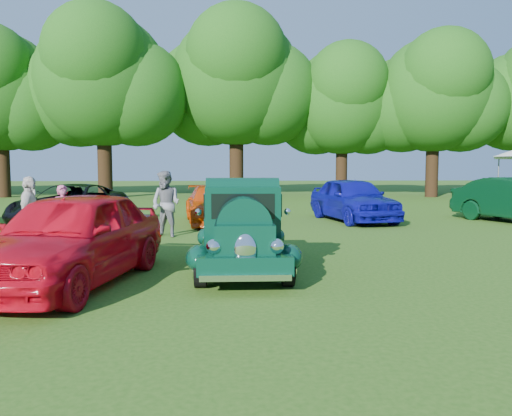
{
  "coord_description": "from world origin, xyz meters",
  "views": [
    {
      "loc": [
        0.41,
        -9.28,
        2.08
      ],
      "look_at": [
        1.01,
        2.19,
        1.1
      ],
      "focal_mm": 35.0,
      "sensor_mm": 36.0,
      "label": 1
    }
  ],
  "objects_px": {
    "spectator_white": "(30,215)",
    "spectator_pink": "(64,214)",
    "back_car_blue": "(353,199)",
    "spectator_grey": "(166,204)",
    "red_convertible": "(72,237)",
    "back_car_black": "(71,205)",
    "hero_pickup": "(242,233)",
    "back_car_orange": "(214,205)"
  },
  "relations": [
    {
      "from": "back_car_orange",
      "to": "spectator_grey",
      "type": "relative_size",
      "value": 2.4
    },
    {
      "from": "back_car_orange",
      "to": "spectator_grey",
      "type": "height_order",
      "value": "spectator_grey"
    },
    {
      "from": "back_car_black",
      "to": "spectator_grey",
      "type": "relative_size",
      "value": 2.71
    },
    {
      "from": "back_car_orange",
      "to": "spectator_grey",
      "type": "xyz_separation_m",
      "value": [
        -1.27,
        -3.44,
        0.29
      ]
    },
    {
      "from": "back_car_blue",
      "to": "hero_pickup",
      "type": "bearing_deg",
      "value": -128.11
    },
    {
      "from": "hero_pickup",
      "to": "back_car_black",
      "type": "xyz_separation_m",
      "value": [
        -5.68,
        7.41,
        -0.0
      ]
    },
    {
      "from": "back_car_blue",
      "to": "spectator_grey",
      "type": "relative_size",
      "value": 2.51
    },
    {
      "from": "back_car_orange",
      "to": "spectator_pink",
      "type": "xyz_separation_m",
      "value": [
        -3.91,
        -4.32,
        0.11
      ]
    },
    {
      "from": "back_car_black",
      "to": "back_car_orange",
      "type": "bearing_deg",
      "value": 18.28
    },
    {
      "from": "back_car_black",
      "to": "spectator_white",
      "type": "distance_m",
      "value": 5.48
    },
    {
      "from": "red_convertible",
      "to": "spectator_pink",
      "type": "height_order",
      "value": "red_convertible"
    },
    {
      "from": "spectator_grey",
      "to": "hero_pickup",
      "type": "bearing_deg",
      "value": -35.25
    },
    {
      "from": "hero_pickup",
      "to": "back_car_blue",
      "type": "relative_size",
      "value": 0.89
    },
    {
      "from": "hero_pickup",
      "to": "spectator_grey",
      "type": "distance_m",
      "value": 5.15
    },
    {
      "from": "spectator_grey",
      "to": "back_car_black",
      "type": "bearing_deg",
      "value": 173.24
    },
    {
      "from": "spectator_white",
      "to": "spectator_pink",
      "type": "bearing_deg",
      "value": -11.93
    },
    {
      "from": "red_convertible",
      "to": "back_car_orange",
      "type": "bearing_deg",
      "value": 87.84
    },
    {
      "from": "hero_pickup",
      "to": "red_convertible",
      "type": "relative_size",
      "value": 0.89
    },
    {
      "from": "back_car_blue",
      "to": "spectator_pink",
      "type": "bearing_deg",
      "value": -163.53
    },
    {
      "from": "spectator_white",
      "to": "red_convertible",
      "type": "bearing_deg",
      "value": -154.42
    },
    {
      "from": "hero_pickup",
      "to": "spectator_grey",
      "type": "relative_size",
      "value": 2.23
    },
    {
      "from": "spectator_pink",
      "to": "spectator_white",
      "type": "height_order",
      "value": "spectator_white"
    },
    {
      "from": "hero_pickup",
      "to": "back_car_orange",
      "type": "distance_m",
      "value": 8.18
    },
    {
      "from": "back_car_orange",
      "to": "back_car_blue",
      "type": "distance_m",
      "value": 5.23
    },
    {
      "from": "red_convertible",
      "to": "back_car_black",
      "type": "height_order",
      "value": "red_convertible"
    },
    {
      "from": "back_car_black",
      "to": "back_car_orange",
      "type": "height_order",
      "value": "back_car_black"
    },
    {
      "from": "hero_pickup",
      "to": "red_convertible",
      "type": "xyz_separation_m",
      "value": [
        -3.01,
        -1.08,
        0.1
      ]
    },
    {
      "from": "red_convertible",
      "to": "back_car_blue",
      "type": "relative_size",
      "value": 1.0
    },
    {
      "from": "red_convertible",
      "to": "spectator_pink",
      "type": "xyz_separation_m",
      "value": [
        -1.74,
        4.9,
        -0.05
      ]
    },
    {
      "from": "back_car_black",
      "to": "spectator_white",
      "type": "height_order",
      "value": "spectator_white"
    },
    {
      "from": "spectator_pink",
      "to": "back_car_black",
      "type": "bearing_deg",
      "value": 73.76
    },
    {
      "from": "back_car_blue",
      "to": "spectator_grey",
      "type": "bearing_deg",
      "value": -160.15
    },
    {
      "from": "spectator_grey",
      "to": "back_car_blue",
      "type": "bearing_deg",
      "value": 61.55
    },
    {
      "from": "hero_pickup",
      "to": "spectator_white",
      "type": "relative_size",
      "value": 2.35
    },
    {
      "from": "back_car_black",
      "to": "spectator_grey",
      "type": "bearing_deg",
      "value": -27.54
    },
    {
      "from": "back_car_black",
      "to": "spectator_white",
      "type": "relative_size",
      "value": 2.85
    },
    {
      "from": "hero_pickup",
      "to": "spectator_white",
      "type": "distance_m",
      "value": 5.32
    },
    {
      "from": "back_car_blue",
      "to": "back_car_black",
      "type": "bearing_deg",
      "value": 175.5
    },
    {
      "from": "hero_pickup",
      "to": "back_car_orange",
      "type": "bearing_deg",
      "value": 95.92
    },
    {
      "from": "hero_pickup",
      "to": "back_car_orange",
      "type": "relative_size",
      "value": 0.93
    },
    {
      "from": "back_car_black",
      "to": "back_car_blue",
      "type": "xyz_separation_m",
      "value": [
        10.04,
        1.17,
        0.1
      ]
    },
    {
      "from": "spectator_grey",
      "to": "back_car_orange",
      "type": "bearing_deg",
      "value": 100.35
    }
  ]
}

